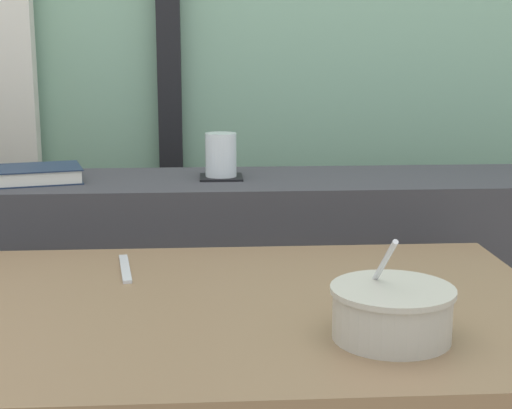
{
  "coord_description": "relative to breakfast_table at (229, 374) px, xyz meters",
  "views": [
    {
      "loc": [
        -0.02,
        -1.24,
        1.14
      ],
      "look_at": [
        0.09,
        0.42,
        0.79
      ],
      "focal_mm": 54.03,
      "sensor_mm": 36.0,
      "label": 1
    }
  ],
  "objects": [
    {
      "name": "dark_console_ledge",
      "position": [
        -0.01,
        0.62,
        -0.2
      ],
      "size": [
        2.8,
        0.34,
        0.83
      ],
      "primitive_type": "cube",
      "color": "#38383D",
      "rests_on": "ground"
    },
    {
      "name": "coaster_square",
      "position": [
        0.0,
        0.62,
        0.22
      ],
      "size": [
        0.1,
        0.1,
        0.0
      ],
      "primitive_type": "cube",
      "color": "black",
      "rests_on": "dark_console_ledge"
    },
    {
      "name": "juice_glass",
      "position": [
        0.0,
        0.62,
        0.27
      ],
      "size": [
        0.07,
        0.07,
        0.1
      ],
      "color": "white",
      "rests_on": "coaster_square"
    },
    {
      "name": "closed_book",
      "position": [
        -0.43,
        0.6,
        0.23
      ],
      "size": [
        0.24,
        0.2,
        0.03
      ],
      "color": "#1E2D47",
      "rests_on": "dark_console_ledge"
    },
    {
      "name": "fork_utensil",
      "position": [
        -0.18,
        0.2,
        0.12
      ],
      "size": [
        0.04,
        0.17,
        0.01
      ],
      "primitive_type": "cube",
      "rotation": [
        0.0,
        0.0,
        0.15
      ],
      "color": "silver",
      "rests_on": "breakfast_table"
    },
    {
      "name": "breakfast_table",
      "position": [
        0.0,
        0.0,
        0.0
      ],
      "size": [
        1.05,
        0.69,
        0.74
      ],
      "color": "brown",
      "rests_on": "ground"
    },
    {
      "name": "soup_bowl",
      "position": [
        0.22,
        -0.16,
        0.16
      ],
      "size": [
        0.17,
        0.18,
        0.15
      ],
      "color": "#BCB7A8",
      "rests_on": "breakfast_table"
    }
  ]
}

